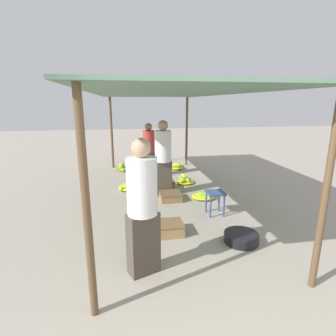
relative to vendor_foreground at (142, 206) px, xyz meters
The scene contains 19 objects.
ground_plane 1.49m from the vendor_foreground, 52.50° to the right, with size 40.00×40.00×0.00m, color #A39989.
canopy_post_front_left 0.88m from the vendor_foreground, 132.47° to the right, with size 0.08×0.08×2.34m, color brown.
canopy_post_front_right 2.10m from the vendor_foreground, 17.43° to the right, with size 0.08×0.08×2.34m, color brown.
canopy_post_back_left 5.91m from the vendor_foreground, 95.57° to the left, with size 0.08×0.08×2.34m, color brown.
canopy_post_back_right 6.21m from the vendor_foreground, 71.25° to the left, with size 0.08×0.08×2.34m, color brown.
canopy_tarp 3.08m from the vendor_foreground, 74.85° to the left, with size 2.97×6.90×0.04m, color #567A60.
vendor_foreground is the anchor object (origin of this frame).
stool 2.27m from the vendor_foreground, 45.86° to the left, with size 0.34×0.34×0.47m.
basin_black 1.87m from the vendor_foreground, 16.91° to the left, with size 0.55×0.55×0.15m.
banana_pile_left_0 3.51m from the vendor_foreground, 92.22° to the left, with size 0.54×0.53×0.17m.
banana_pile_left_1 5.42m from the vendor_foreground, 92.41° to the left, with size 0.52×0.53×0.27m.
banana_pile_right_0 4.01m from the vendor_foreground, 68.89° to the left, with size 0.52×0.53×0.28m.
banana_pile_right_1 3.09m from the vendor_foreground, 57.14° to the left, with size 0.61×0.54×0.17m.
banana_pile_right_2 5.55m from the vendor_foreground, 73.57° to the left, with size 0.49×0.45×0.23m.
crate_near 2.76m from the vendor_foreground, 72.12° to the left, with size 0.49×0.49×0.18m.
crate_mid 1.36m from the vendor_foreground, 60.83° to the left, with size 0.42×0.42×0.20m.
crate_far 3.49m from the vendor_foreground, 76.89° to the left, with size 0.53×0.53×0.23m.
shopper_walking_mid 4.52m from the vendor_foreground, 83.31° to the left, with size 0.38×0.38×1.60m.
shopper_walking_far 2.96m from the vendor_foreground, 76.30° to the left, with size 0.40×0.38×1.78m.
Camera 1 is at (-0.91, -2.11, 2.18)m, focal length 28.00 mm.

